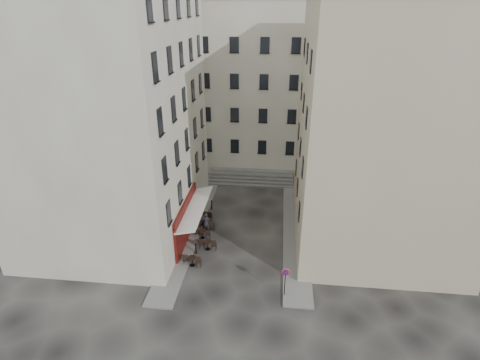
# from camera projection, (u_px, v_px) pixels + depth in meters

# --- Properties ---
(ground) EXTENTS (90.00, 90.00, 0.00)m
(ground) POSITION_uv_depth(u_px,v_px,m) (239.00, 249.00, 29.75)
(ground) COLOR black
(ground) RESTS_ON ground
(sidewalk_left) EXTENTS (2.00, 22.00, 0.12)m
(sidewalk_left) POSITION_uv_depth(u_px,v_px,m) (194.00, 219.00, 33.76)
(sidewalk_left) COLOR slate
(sidewalk_left) RESTS_ON ground
(sidewalk_right) EXTENTS (2.00, 18.00, 0.12)m
(sidewalk_right) POSITION_uv_depth(u_px,v_px,m) (295.00, 231.00, 31.98)
(sidewalk_right) COLOR slate
(sidewalk_right) RESTS_ON ground
(building_left) EXTENTS (12.20, 16.20, 20.60)m
(building_left) POSITION_uv_depth(u_px,v_px,m) (109.00, 108.00, 29.04)
(building_left) COLOR #BEB4A2
(building_left) RESTS_ON ground
(building_right) EXTENTS (12.20, 14.20, 18.60)m
(building_right) POSITION_uv_depth(u_px,v_px,m) (384.00, 127.00, 27.88)
(building_right) COLOR tan
(building_right) RESTS_ON ground
(building_back) EXTENTS (18.20, 10.20, 18.60)m
(building_back) POSITION_uv_depth(u_px,v_px,m) (248.00, 84.00, 42.91)
(building_back) COLOR #BEB4A2
(building_back) RESTS_ON ground
(cafe_storefront) EXTENTS (1.74, 7.30, 3.50)m
(cafe_storefront) POSITION_uv_depth(u_px,v_px,m) (187.00, 219.00, 30.26)
(cafe_storefront) COLOR #41090A
(cafe_storefront) RESTS_ON ground
(stone_steps) EXTENTS (9.00, 3.15, 0.80)m
(stone_steps) POSITION_uv_depth(u_px,v_px,m) (252.00, 178.00, 40.87)
(stone_steps) COLOR #595754
(stone_steps) RESTS_ON ground
(bollard_near) EXTENTS (0.12, 0.12, 0.98)m
(bollard_near) POSITION_uv_depth(u_px,v_px,m) (196.00, 248.00, 28.95)
(bollard_near) COLOR black
(bollard_near) RESTS_ON ground
(bollard_mid) EXTENTS (0.12, 0.12, 0.98)m
(bollard_mid) POSITION_uv_depth(u_px,v_px,m) (205.00, 224.00, 32.09)
(bollard_mid) COLOR black
(bollard_mid) RESTS_ON ground
(bollard_far) EXTENTS (0.12, 0.12, 0.98)m
(bollard_far) POSITION_uv_depth(u_px,v_px,m) (212.00, 204.00, 35.23)
(bollard_far) COLOR black
(bollard_far) RESTS_ON ground
(no_parking_sign) EXTENTS (0.50, 0.17, 2.24)m
(no_parking_sign) POSITION_uv_depth(u_px,v_px,m) (285.00, 277.00, 24.28)
(no_parking_sign) COLOR black
(no_parking_sign) RESTS_ON ground
(bistro_table_a) EXTENTS (1.36, 0.64, 0.96)m
(bistro_table_a) POSITION_uv_depth(u_px,v_px,m) (192.00, 260.00, 27.66)
(bistro_table_a) COLOR black
(bistro_table_a) RESTS_ON ground
(bistro_table_b) EXTENTS (1.41, 0.66, 0.99)m
(bistro_table_b) POSITION_uv_depth(u_px,v_px,m) (208.00, 244.00, 29.48)
(bistro_table_b) COLOR black
(bistro_table_b) RESTS_ON ground
(bistro_table_c) EXTENTS (1.32, 0.62, 0.93)m
(bistro_table_c) POSITION_uv_depth(u_px,v_px,m) (203.00, 233.00, 30.90)
(bistro_table_c) COLOR black
(bistro_table_c) RESTS_ON ground
(bistro_table_d) EXTENTS (1.32, 0.62, 0.93)m
(bistro_table_d) POSITION_uv_depth(u_px,v_px,m) (207.00, 225.00, 32.05)
(bistro_table_d) COLOR black
(bistro_table_d) RESTS_ON ground
(bistro_table_e) EXTENTS (1.37, 0.64, 0.96)m
(bistro_table_e) POSITION_uv_depth(u_px,v_px,m) (205.00, 216.00, 33.41)
(bistro_table_e) COLOR black
(bistro_table_e) RESTS_ON ground
(pedestrian) EXTENTS (0.76, 0.58, 1.88)m
(pedestrian) POSITION_uv_depth(u_px,v_px,m) (206.00, 223.00, 31.54)
(pedestrian) COLOR black
(pedestrian) RESTS_ON ground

